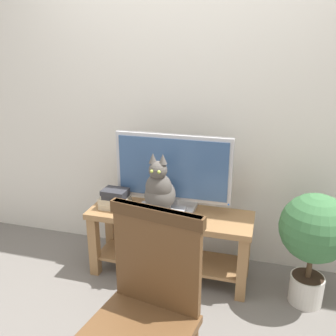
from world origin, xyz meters
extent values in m
plane|color=slate|center=(0.00, 0.00, 0.00)|extent=(12.00, 12.00, 0.00)
cube|color=silver|center=(0.00, 0.88, 1.40)|extent=(7.00, 0.12, 2.80)
cube|color=olive|center=(-0.02, 0.46, 0.51)|extent=(1.22, 0.40, 0.04)
cube|color=olive|center=(-0.58, 0.31, 0.24)|extent=(0.07, 0.07, 0.49)
cube|color=olive|center=(0.54, 0.31, 0.24)|extent=(0.07, 0.07, 0.49)
cube|color=olive|center=(-0.58, 0.61, 0.24)|extent=(0.07, 0.07, 0.49)
cube|color=olive|center=(0.54, 0.61, 0.24)|extent=(0.07, 0.07, 0.49)
cube|color=olive|center=(-0.02, 0.46, 0.14)|extent=(1.12, 0.32, 0.02)
cube|color=#B7B7BC|center=(-0.02, 0.55, 0.54)|extent=(0.35, 0.20, 0.03)
cube|color=#B7B7BC|center=(-0.02, 0.55, 0.59)|extent=(0.06, 0.04, 0.05)
cube|color=#B7B7BC|center=(-0.02, 0.55, 0.86)|extent=(0.87, 0.05, 0.50)
cube|color=#385684|center=(-0.02, 0.52, 0.86)|extent=(0.82, 0.01, 0.44)
sphere|color=#2672F2|center=(0.40, 0.51, 0.62)|extent=(0.01, 0.01, 0.01)
cube|color=#ADADB2|center=(-0.07, 0.38, 0.56)|extent=(0.35, 0.23, 0.05)
cube|color=black|center=(-0.07, 0.26, 0.56)|extent=(0.21, 0.01, 0.03)
ellipsoid|color=#514C47|center=(-0.07, 0.38, 0.70)|extent=(0.22, 0.25, 0.23)
ellipsoid|color=#514C47|center=(-0.07, 0.35, 0.77)|extent=(0.19, 0.16, 0.21)
sphere|color=#514C47|center=(-0.07, 0.34, 0.90)|extent=(0.13, 0.13, 0.13)
cone|color=#514C47|center=(-0.11, 0.34, 0.99)|extent=(0.06, 0.06, 0.07)
cone|color=#514C47|center=(-0.04, 0.34, 0.99)|extent=(0.06, 0.06, 0.07)
sphere|color=#B2C64C|center=(-0.10, 0.28, 0.91)|extent=(0.02, 0.02, 0.02)
sphere|color=#B2C64C|center=(-0.05, 0.28, 0.91)|extent=(0.02, 0.02, 0.02)
cylinder|color=#514C47|center=(-0.01, 0.30, 0.60)|extent=(0.06, 0.20, 0.04)
cylinder|color=brown|center=(-0.02, -0.48, 0.24)|extent=(0.04, 0.04, 0.47)
cube|color=brown|center=(0.14, -0.71, 0.49)|extent=(0.54, 0.54, 0.04)
cube|color=brown|center=(0.18, -0.50, 0.77)|extent=(0.44, 0.11, 0.52)
cube|color=#4D331C|center=(0.18, -0.50, 1.00)|extent=(0.47, 0.12, 0.06)
cube|color=beige|center=(-0.45, 0.43, 0.55)|extent=(0.22, 0.16, 0.04)
cube|color=beige|center=(-0.45, 0.43, 0.59)|extent=(0.22, 0.16, 0.04)
cube|color=#2D2D33|center=(-0.44, 0.43, 0.63)|extent=(0.18, 0.15, 0.03)
cube|color=#2D2D33|center=(-0.44, 0.43, 0.66)|extent=(0.19, 0.15, 0.04)
cylinder|color=beige|center=(0.98, 0.40, 0.10)|extent=(0.23, 0.23, 0.21)
cylinder|color=#332319|center=(0.98, 0.40, 0.20)|extent=(0.21, 0.21, 0.02)
cylinder|color=#4C3823|center=(0.98, 0.40, 0.30)|extent=(0.04, 0.04, 0.19)
sphere|color=#386B3D|center=(0.98, 0.40, 0.58)|extent=(0.46, 0.46, 0.46)
camera|label=1|loc=(0.64, -1.92, 1.73)|focal=39.21mm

